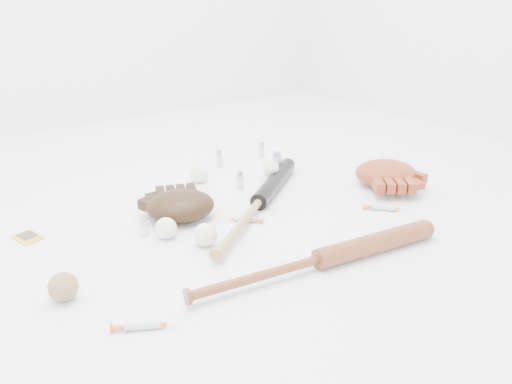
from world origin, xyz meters
TOP-DOWN VIEW (x-y plane):
  - bat_dark at (0.00, -0.01)m, footprint 0.70×0.55m
  - bat_wood at (-0.09, -0.42)m, footprint 0.82×0.17m
  - glove_dark at (-0.25, 0.08)m, footprint 0.34×0.34m
  - glove_tan at (0.54, -0.11)m, footprint 0.39×0.39m
  - trading_card at (-0.70, 0.23)m, footprint 0.08×0.10m
  - pedestal at (0.18, 0.15)m, footprint 0.08×0.08m
  - baseball_on_pedestal at (0.18, 0.15)m, footprint 0.06×0.06m
  - baseball_left at (-0.35, -0.02)m, footprint 0.07×0.07m
  - baseball_upper at (-0.04, 0.34)m, footprint 0.07×0.07m
  - baseball_mid at (-0.28, -0.13)m, footprint 0.07×0.07m
  - baseball_aged at (-0.70, -0.17)m, footprint 0.07×0.07m
  - syringe_0 at (-0.59, -0.39)m, footprint 0.16×0.11m
  - syringe_1 at (-0.09, -0.06)m, footprint 0.12×0.12m
  - syringe_2 at (0.28, 0.32)m, footprint 0.09×0.15m
  - syringe_3 at (0.35, -0.27)m, footprint 0.14×0.14m
  - vial_0 at (0.35, 0.45)m, footprint 0.03×0.03m
  - vial_1 at (0.13, 0.45)m, footprint 0.03×0.03m
  - vial_2 at (0.06, 0.19)m, footprint 0.03×0.03m
  - vial_3 at (0.26, 0.23)m, footprint 0.04×0.04m
  - vial_4 at (-0.40, 0.03)m, footprint 0.02×0.02m

SIDE VIEW (x-z plane):
  - trading_card at x=-0.70m, z-range 0.00..0.00m
  - syringe_1 at x=-0.09m, z-range 0.00..0.02m
  - syringe_2 at x=0.28m, z-range 0.00..0.02m
  - syringe_3 at x=0.35m, z-range 0.00..0.02m
  - syringe_0 at x=-0.59m, z-range 0.00..0.02m
  - pedestal at x=0.18m, z-range 0.00..0.04m
  - bat_wood at x=-0.09m, z-range 0.00..0.06m
  - bat_dark at x=0.00m, z-range 0.00..0.06m
  - vial_4 at x=-0.40m, z-range 0.00..0.06m
  - vial_2 at x=0.06m, z-range 0.00..0.07m
  - baseball_left at x=-0.35m, z-range 0.00..0.07m
  - vial_0 at x=0.35m, z-range 0.00..0.07m
  - baseball_mid at x=-0.28m, z-range 0.00..0.07m
  - baseball_upper at x=-0.04m, z-range 0.00..0.07m
  - baseball_aged at x=-0.70m, z-range 0.00..0.07m
  - vial_1 at x=0.13m, z-range 0.00..0.07m
  - glove_dark at x=-0.25m, z-range 0.00..0.10m
  - vial_3 at x=0.26m, z-range 0.00..0.10m
  - glove_tan at x=0.54m, z-range 0.00..0.10m
  - baseball_on_pedestal at x=0.18m, z-range 0.04..0.10m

